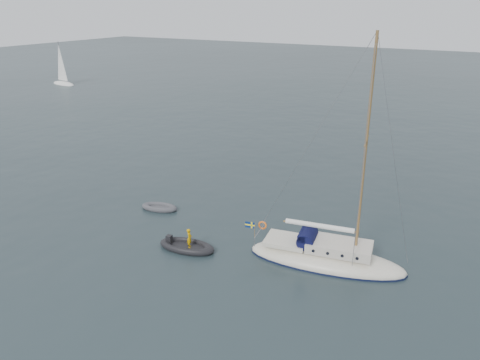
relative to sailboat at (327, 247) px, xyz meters
The scene contains 5 objects.
ground 3.30m from the sailboat, 147.25° to the right, with size 300.00×300.00×0.00m, color black.
sailboat is the anchor object (origin of this frame).
dinghy 14.21m from the sailboat, behind, with size 2.95×1.33×0.42m.
rib 9.09m from the sailboat, 161.70° to the right, with size 3.90×1.77×1.53m.
distant_yacht_a 78.47m from the sailboat, 150.29° to the left, with size 6.53×3.48×8.65m.
Camera 1 is at (10.46, -23.11, 15.28)m, focal length 35.00 mm.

